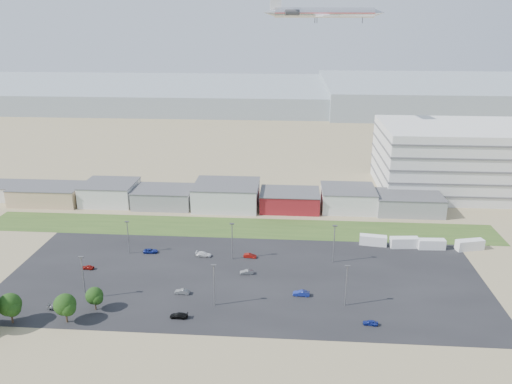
# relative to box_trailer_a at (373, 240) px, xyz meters

# --- Properties ---
(ground) EXTENTS (700.00, 700.00, 0.00)m
(ground) POSITION_rel_box_trailer_a_xyz_m (-40.41, -42.27, -1.44)
(ground) COLOR #95845F
(ground) RESTS_ON ground
(parking_lot) EXTENTS (120.00, 50.00, 0.01)m
(parking_lot) POSITION_rel_box_trailer_a_xyz_m (-35.41, -22.27, -1.43)
(parking_lot) COLOR black
(parking_lot) RESTS_ON ground
(grass_strip) EXTENTS (160.00, 16.00, 0.02)m
(grass_strip) POSITION_rel_box_trailer_a_xyz_m (-40.41, 9.73, -1.43)
(grass_strip) COLOR #314E1D
(grass_strip) RESTS_ON ground
(hills_backdrop) EXTENTS (700.00, 200.00, 9.00)m
(hills_backdrop) POSITION_rel_box_trailer_a_xyz_m (-0.41, 272.73, 3.06)
(hills_backdrop) COLOR gray
(hills_backdrop) RESTS_ON ground
(building_row) EXTENTS (170.00, 20.00, 8.00)m
(building_row) POSITION_rel_box_trailer_a_xyz_m (-57.41, 28.73, 2.56)
(building_row) COLOR silver
(building_row) RESTS_ON ground
(parking_garage) EXTENTS (80.00, 40.00, 25.00)m
(parking_garage) POSITION_rel_box_trailer_a_xyz_m (49.59, 52.73, 11.06)
(parking_garage) COLOR silver
(parking_garage) RESTS_ON ground
(box_trailer_a) EXTENTS (7.93, 3.48, 2.87)m
(box_trailer_a) POSITION_rel_box_trailer_a_xyz_m (0.00, 0.00, 0.00)
(box_trailer_a) COLOR silver
(box_trailer_a) RESTS_ON ground
(box_trailer_b) EXTENTS (8.15, 3.21, 2.98)m
(box_trailer_b) POSITION_rel_box_trailer_a_xyz_m (8.66, -0.97, 0.06)
(box_trailer_b) COLOR silver
(box_trailer_b) RESTS_ON ground
(box_trailer_c) EXTENTS (7.67, 2.71, 2.84)m
(box_trailer_c) POSITION_rel_box_trailer_a_xyz_m (16.19, -1.40, -0.02)
(box_trailer_c) COLOR silver
(box_trailer_c) RESTS_ON ground
(box_trailer_d) EXTENTS (8.28, 4.38, 2.97)m
(box_trailer_d) POSITION_rel_box_trailer_a_xyz_m (26.84, -1.26, 0.05)
(box_trailer_d) COLOR silver
(box_trailer_d) RESTS_ON ground
(tree_mid) EXTENTS (5.25, 5.25, 7.88)m
(tree_mid) POSITION_rel_box_trailer_a_xyz_m (-83.16, -45.76, 2.50)
(tree_mid) COLOR black
(tree_mid) RESTS_ON ground
(tree_right) EXTENTS (5.06, 5.06, 7.58)m
(tree_right) POSITION_rel_box_trailer_a_xyz_m (-71.59, -44.62, 2.36)
(tree_right) COLOR black
(tree_right) RESTS_ON ground
(tree_near) EXTENTS (4.16, 4.16, 6.24)m
(tree_near) POSITION_rel_box_trailer_a_xyz_m (-67.27, -39.36, 1.68)
(tree_near) COLOR black
(tree_near) RESTS_ON ground
(lightpole_front_l) EXTENTS (1.27, 0.53, 10.83)m
(lightpole_front_l) POSITION_rel_box_trailer_a_xyz_m (-71.38, -34.92, 3.98)
(lightpole_front_l) COLOR slate
(lightpole_front_l) RESTS_ON ground
(lightpole_front_m) EXTENTS (1.21, 0.50, 10.26)m
(lightpole_front_m) POSITION_rel_box_trailer_a_xyz_m (-40.84, -35.54, 3.69)
(lightpole_front_m) COLOR slate
(lightpole_front_m) RESTS_ON ground
(lightpole_front_r) EXTENTS (1.19, 0.49, 10.09)m
(lightpole_front_r) POSITION_rel_box_trailer_a_xyz_m (-11.13, -33.46, 3.61)
(lightpole_front_r) COLOR slate
(lightpole_front_r) RESTS_ON ground
(lightpole_back_l) EXTENTS (1.13, 0.47, 9.63)m
(lightpole_back_l) POSITION_rel_box_trailer_a_xyz_m (-68.67, -10.68, 3.38)
(lightpole_back_l) COLOR slate
(lightpole_back_l) RESTS_ON ground
(lightpole_back_m) EXTENTS (1.23, 0.51, 10.49)m
(lightpole_back_m) POSITION_rel_box_trailer_a_xyz_m (-39.56, -12.01, 3.81)
(lightpole_back_m) COLOR slate
(lightpole_back_m) RESTS_ON ground
(lightpole_back_r) EXTENTS (1.26, 0.52, 10.69)m
(lightpole_back_r) POSITION_rel_box_trailer_a_xyz_m (-12.31, -11.91, 3.91)
(lightpole_back_r) COLOR slate
(lightpole_back_r) RESTS_ON ground
(airliner) EXTENTS (50.52, 38.16, 13.68)m
(airliner) POSITION_rel_box_trailer_a_xyz_m (-13.09, 66.24, 63.01)
(airliner) COLOR silver
(parked_car_1) EXTENTS (4.03, 1.60, 1.30)m
(parked_car_1) POSITION_rel_box_trailer_a_xyz_m (-21.09, -29.95, -0.79)
(parked_car_1) COLOR navy
(parked_car_1) RESTS_ON ground
(parked_car_2) EXTENTS (3.33, 1.65, 1.09)m
(parked_car_2) POSITION_rel_box_trailer_a_xyz_m (-6.47, -40.86, -0.89)
(parked_car_2) COLOR navy
(parked_car_2) RESTS_ON ground
(parked_car_3) EXTENTS (4.01, 1.69, 1.15)m
(parked_car_3) POSITION_rel_box_trailer_a_xyz_m (-47.89, -41.26, -0.86)
(parked_car_3) COLOR black
(parked_car_3) RESTS_ON ground
(parked_car_4) EXTENTS (3.63, 1.46, 1.17)m
(parked_car_4) POSITION_rel_box_trailer_a_xyz_m (-49.33, -31.16, -0.85)
(parked_car_4) COLOR #595B5E
(parked_car_4) RESTS_ON ground
(parked_car_5) EXTENTS (3.31, 1.53, 1.10)m
(parked_car_5) POSITION_rel_box_trailer_a_xyz_m (-76.64, -20.69, -0.89)
(parked_car_5) COLOR maroon
(parked_car_5) RESTS_ON ground
(parked_car_6) EXTENTS (4.52, 2.22, 1.27)m
(parked_car_6) POSITION_rel_box_trailer_a_xyz_m (-47.70, -11.06, -0.80)
(parked_car_6) COLOR silver
(parked_car_6) RESTS_ON ground
(parked_car_7) EXTENTS (3.59, 1.61, 1.14)m
(parked_car_7) POSITION_rel_box_trailer_a_xyz_m (-34.91, -20.30, -0.87)
(parked_car_7) COLOR #595B5E
(parked_car_7) RESTS_ON ground
(parked_car_9) EXTENTS (4.17, 2.14, 1.13)m
(parked_car_9) POSITION_rel_box_trailer_a_xyz_m (-62.91, -9.93, -0.87)
(parked_car_9) COLOR navy
(parked_car_9) RESTS_ON ground
(parked_car_10) EXTENTS (4.38, 2.01, 1.24)m
(parked_car_10) POSITION_rel_box_trailer_a_xyz_m (-75.88, -39.80, -0.82)
(parked_car_10) COLOR #595B5E
(parked_car_10) RESTS_ON ground
(parked_car_11) EXTENTS (3.66, 1.62, 1.17)m
(parked_car_11) POSITION_rel_box_trailer_a_xyz_m (-34.86, -10.90, -0.85)
(parked_car_11) COLOR maroon
(parked_car_11) RESTS_ON ground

